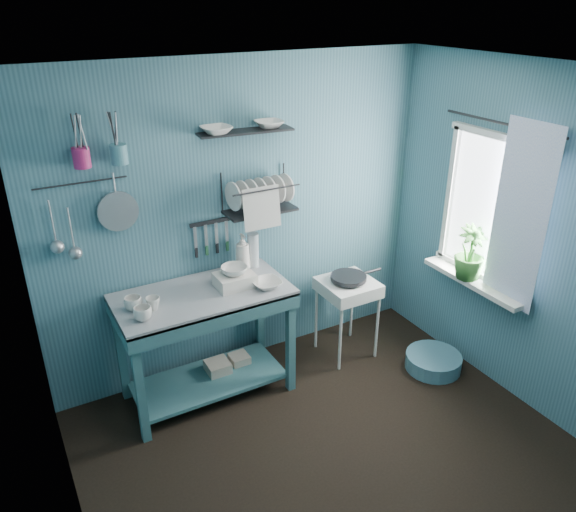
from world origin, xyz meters
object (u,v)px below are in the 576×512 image
colander (118,211)px  storage_tin_large (218,374)px  hotplate_stand (346,317)px  water_bottle (253,250)px  mug_left (143,314)px  floor_basin (433,361)px  wash_tub (235,280)px  utensil_cup_teal (119,154)px  mug_right (133,304)px  soap_bottle (243,252)px  mug_mid (153,303)px  storage_tin_small (239,365)px  work_counter (206,345)px  potted_plant (470,253)px  utensil_cup_magenta (81,158)px  frying_pan (349,277)px  dish_rack (260,192)px

colander → storage_tin_large: colander is taller
hotplate_stand → water_bottle: bearing=155.3°
mug_left → floor_basin: (2.25, -0.46, -0.88)m
wash_tub → utensil_cup_teal: (-0.66, 0.28, 0.97)m
floor_basin → utensil_cup_teal: bearing=158.0°
mug_right → floor_basin: 2.51m
hotplate_stand → mug_right: bearing=174.0°
colander → storage_tin_large: 1.54m
utensil_cup_teal → floor_basin: bearing=-22.0°
mug_left → water_bottle: water_bottle is taller
soap_bottle → water_bottle: size_ratio=1.07×
soap_bottle → floor_basin: size_ratio=0.65×
hotplate_stand → storage_tin_large: (-1.16, 0.11, -0.24)m
mug_mid → wash_tub: wash_tub is taller
mug_mid → colander: (-0.08, 0.35, 0.57)m
storage_tin_small → floor_basin: size_ratio=0.43×
soap_bottle → hotplate_stand: size_ratio=0.43×
colander → work_counter: bearing=-32.2°
water_bottle → hotplate_stand: bearing=-20.7°
mug_left → potted_plant: (2.44, -0.50, 0.10)m
mug_mid → floor_basin: size_ratio=0.22×
mug_mid → hotplate_stand: (1.64, 0.00, -0.60)m
wash_tub → hotplate_stand: wash_tub is taller
utensil_cup_magenta → storage_tin_large: (0.75, -0.21, -1.82)m
frying_pan → storage_tin_small: (-0.96, 0.14, -0.64)m
storage_tin_large → wash_tub: bearing=-25.0°
mug_mid → water_bottle: (0.90, 0.28, 0.09)m
storage_tin_large → floor_basin: storage_tin_large is taller
mug_right → storage_tin_small: mug_right is taller
dish_rack → potted_plant: size_ratio=1.26×
wash_tub → utensil_cup_teal: 1.20m
work_counter → wash_tub: wash_tub is taller
wash_tub → soap_bottle: bearing=52.3°
water_bottle → utensil_cup_teal: bearing=177.6°
work_counter → floor_basin: 1.91m
work_counter → water_bottle: 0.82m
dish_rack → soap_bottle: bearing=176.1°
dish_rack → storage_tin_large: bearing=-168.8°
utensil_cup_magenta → colander: utensil_cup_magenta is taller
mug_right → hotplate_stand: 1.86m
hotplate_stand → mug_mid: bearing=176.0°
soap_bottle → frying_pan: (0.84, -0.26, -0.31)m
mug_right → floor_basin: mug_right is taller
work_counter → colander: colander is taller
work_counter → potted_plant: (1.96, -0.66, 0.60)m
frying_pan → utensil_cup_magenta: utensil_cup_magenta is taller
mug_mid → water_bottle: 0.95m
mug_right → storage_tin_large: bearing=4.8°
water_bottle → frying_pan: size_ratio=0.93×
work_counter → mug_right: mug_right is taller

